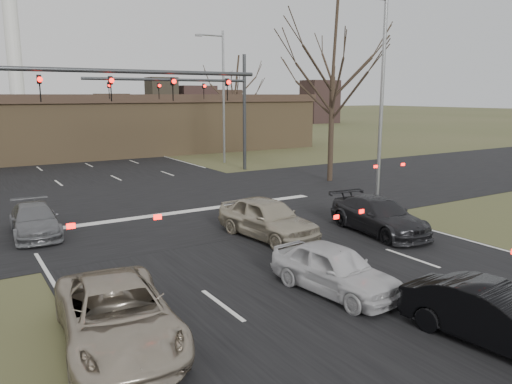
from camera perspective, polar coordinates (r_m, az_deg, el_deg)
ground at (r=12.87m, az=17.20°, el=-13.61°), size 360.00×360.00×0.00m
road_main at (r=68.31m, az=-24.33°, el=5.67°), size 14.00×300.00×0.02m
road_cross at (r=24.81m, az=-9.81°, el=-1.32°), size 200.00×14.00×0.02m
building at (r=46.90m, az=-18.40°, el=7.32°), size 42.40×10.40×5.30m
mast_arm_near at (r=20.86m, az=-21.73°, el=9.77°), size 12.12×0.24×8.00m
mast_arm_far at (r=34.09m, az=-5.49°, el=10.60°), size 11.12×0.24×8.00m
streetlight_right_near at (r=25.00m, az=13.94°, el=11.48°), size 2.34×0.25×10.00m
streetlight_right_far at (r=39.08m, az=-3.97°, el=11.50°), size 2.34×0.25×10.00m
tree_right_near at (r=31.10m, az=8.90°, el=17.64°), size 6.90×6.90×11.50m
tree_right_far at (r=48.86m, az=-2.48°, el=13.03°), size 5.40×5.40×9.00m
car_silver_suv at (r=11.25m, az=-15.55°, el=-13.41°), size 2.81×5.12×1.36m
car_white_sedan at (r=13.72m, az=8.96°, el=-8.67°), size 2.02×4.06×1.33m
car_black_hatch at (r=12.04m, az=25.53°, el=-12.65°), size 1.87×4.04×1.28m
car_charcoal_sedan at (r=19.83m, az=13.88°, el=-2.66°), size 2.37×4.81×1.35m
car_grey_ahead at (r=20.70m, az=-23.98°, el=-2.95°), size 1.89×4.17×1.18m
car_silver_ahead at (r=18.55m, az=1.31°, el=-2.99°), size 2.29×4.63×1.52m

